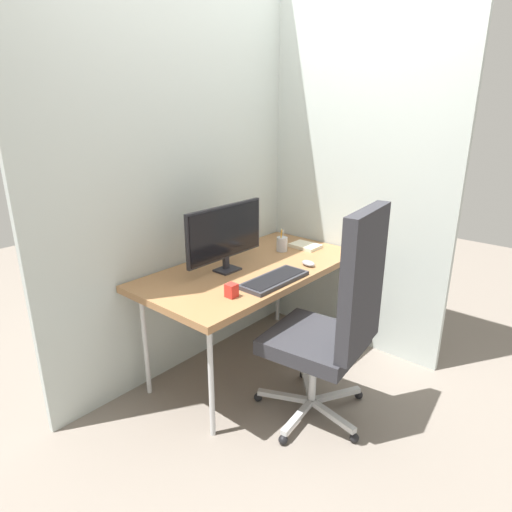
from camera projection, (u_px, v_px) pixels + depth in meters
ground_plane at (252, 365)px, 3.01m from camera, size 8.00×8.00×0.00m
wall_back at (203, 151)px, 2.80m from camera, size 2.39×0.04×2.80m
wall_side_right at (339, 147)px, 3.02m from camera, size 0.04×1.68×2.80m
desk at (252, 272)px, 2.79m from camera, size 1.46×0.75×0.71m
office_chair at (337, 318)px, 2.30m from camera, size 0.65×0.65×1.23m
monitor at (225, 234)px, 2.64m from camera, size 0.60×0.11×0.41m
keyboard at (274, 280)px, 2.54m from camera, size 0.45×0.18×0.03m
mouse at (308, 263)px, 2.79m from camera, size 0.08×0.11×0.03m
pen_holder at (282, 244)px, 3.06m from camera, size 0.08×0.08×0.16m
notebook at (305, 246)px, 3.15m from camera, size 0.15×0.20×0.02m
desk_clamp_accessory at (231, 290)px, 2.34m from camera, size 0.06×0.06×0.07m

